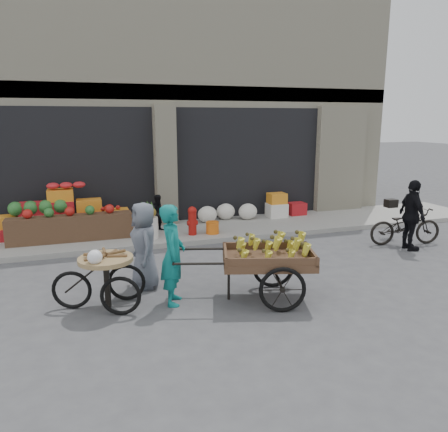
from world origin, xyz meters
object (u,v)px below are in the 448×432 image
object	(u,v)px
pineapple_bin	(147,228)
vendor_woman	(173,255)
seated_person	(159,213)
bicycle	(405,226)
tricycle_cart	(106,274)
vendor_grey	(144,245)
cyclist	(412,215)
orange_bucket	(212,228)
fire_hydrant	(192,220)
banana_cart	(265,255)

from	to	relation	value
pineapple_bin	vendor_woman	world-z (taller)	vendor_woman
seated_person	bicycle	bearing A→B (deg)	-36.61
tricycle_cart	vendor_grey	bearing A→B (deg)	60.01
cyclist	seated_person	bearing A→B (deg)	70.81
vendor_woman	cyclist	bearing A→B (deg)	-61.85
pineapple_bin	cyclist	distance (m)	6.09
tricycle_cart	vendor_grey	size ratio (longest dim) A/B	0.96
seated_person	vendor_woman	world-z (taller)	vendor_woman
bicycle	vendor_woman	bearing A→B (deg)	116.55
tricycle_cart	cyclist	bearing A→B (deg)	23.87
orange_bucket	tricycle_cart	world-z (taller)	tricycle_cart
orange_bucket	cyclist	xyz separation A→B (m)	(3.95, -2.38, 0.53)
fire_hydrant	banana_cart	xyz separation A→B (m)	(0.19, -3.92, 0.25)
seated_person	cyclist	size ratio (longest dim) A/B	0.58
seated_person	vendor_grey	distance (m)	3.52
fire_hydrant	bicycle	distance (m)	5.07
pineapple_bin	fire_hydrant	world-z (taller)	fire_hydrant
fire_hydrant	orange_bucket	world-z (taller)	fire_hydrant
cyclist	orange_bucket	bearing A→B (deg)	70.62
vendor_woman	cyclist	size ratio (longest dim) A/B	1.02
banana_cart	vendor_woman	world-z (taller)	vendor_woman
seated_person	banana_cart	world-z (taller)	seated_person
fire_hydrant	banana_cart	size ratio (longest dim) A/B	0.27
orange_bucket	seated_person	world-z (taller)	seated_person
orange_bucket	vendor_woman	world-z (taller)	vendor_woman
bicycle	vendor_grey	bearing A→B (deg)	108.35
fire_hydrant	cyclist	distance (m)	5.08
tricycle_cart	bicycle	size ratio (longest dim) A/B	0.85
orange_bucket	banana_cart	xyz separation A→B (m)	(-0.31, -3.87, 0.48)
bicycle	cyclist	xyz separation A→B (m)	(-0.20, -0.40, 0.35)
bicycle	cyclist	distance (m)	0.57
orange_bucket	banana_cart	bearing A→B (deg)	-94.50
orange_bucket	bicycle	world-z (taller)	bicycle
fire_hydrant	vendor_grey	xyz separation A→B (m)	(-1.58, -2.76, 0.26)
vendor_woman	bicycle	bearing A→B (deg)	-58.55
seated_person	banana_cart	distance (m)	4.66
fire_hydrant	vendor_grey	distance (m)	3.19
orange_bucket	fire_hydrant	bearing A→B (deg)	174.29
tricycle_cart	bicycle	bearing A→B (deg)	26.83
pineapple_bin	vendor_woman	distance (m)	3.67
pineapple_bin	bicycle	distance (m)	6.11
vendor_woman	pineapple_bin	bearing A→B (deg)	14.21
vendor_grey	cyclist	world-z (taller)	cyclist
fire_hydrant	vendor_woman	bearing A→B (deg)	-109.20
pineapple_bin	banana_cart	bearing A→B (deg)	-71.95
orange_bucket	seated_person	distance (m)	1.42
banana_cart	bicycle	world-z (taller)	banana_cart
seated_person	bicycle	xyz separation A→B (m)	(5.35, -2.68, -0.13)
seated_person	cyclist	bearing A→B (deg)	-40.89
cyclist	pineapple_bin	bearing A→B (deg)	77.61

